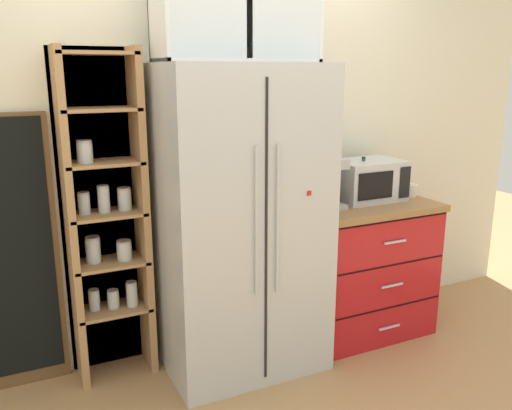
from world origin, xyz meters
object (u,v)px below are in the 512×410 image
at_px(refrigerator, 240,222).
at_px(bottle_clear, 370,187).
at_px(microwave, 367,180).
at_px(coffee_maker, 326,182).
at_px(mug_red, 360,193).
at_px(mug_cream, 410,190).
at_px(bottle_green, 362,181).

distance_m(refrigerator, bottle_clear, 0.91).
xyz_separation_m(microwave, coffee_maker, (-0.35, -0.04, 0.03)).
relative_size(refrigerator, mug_red, 15.23).
relative_size(mug_cream, bottle_green, 0.43).
distance_m(coffee_maker, mug_cream, 0.67).
relative_size(microwave, coffee_maker, 1.42).
bearing_deg(microwave, coffee_maker, -173.13).
relative_size(microwave, mug_cream, 3.59).
bearing_deg(bottle_green, bottle_clear, -90.00).
bearing_deg(refrigerator, bottle_clear, -0.01).
relative_size(coffee_maker, mug_red, 2.70).
xyz_separation_m(refrigerator, bottle_clear, (0.90, -0.00, 0.12)).
relative_size(refrigerator, mug_cream, 14.27).
relative_size(microwave, bottle_green, 1.54).
bearing_deg(coffee_maker, mug_cream, -1.36).
bearing_deg(coffee_maker, refrigerator, -176.25).
relative_size(coffee_maker, mug_cream, 2.53).
distance_m(microwave, mug_cream, 0.33).
height_order(microwave, mug_cream, microwave).
xyz_separation_m(microwave, bottle_clear, (-0.04, -0.08, -0.02)).
distance_m(refrigerator, microwave, 0.96).
relative_size(mug_red, bottle_green, 0.40).
height_order(mug_cream, mug_red, mug_red).
relative_size(bottle_clear, bottle_green, 0.86).
bearing_deg(microwave, mug_cream, -10.42).
height_order(microwave, coffee_maker, coffee_maker).
bearing_deg(microwave, bottle_green, -175.00).
xyz_separation_m(coffee_maker, mug_red, (0.31, 0.06, -0.11)).
bearing_deg(refrigerator, microwave, 4.90).
bearing_deg(coffee_maker, bottle_clear, -7.28).
height_order(refrigerator, bottle_clear, refrigerator).
bearing_deg(bottle_clear, mug_red, 88.94).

